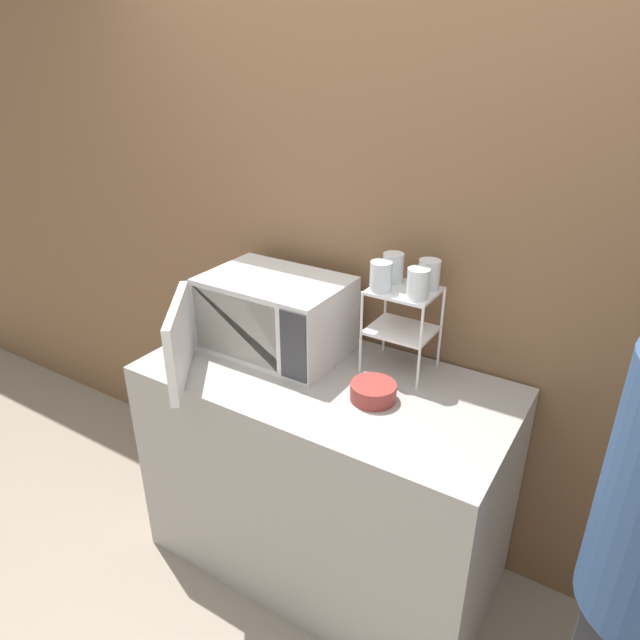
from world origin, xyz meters
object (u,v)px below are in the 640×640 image
microwave (271,315)px  glass_front_right (418,284)px  glass_front_left (381,276)px  glass_back_right (429,275)px  bowl (373,392)px  dish_rack (403,313)px  glass_back_left (393,268)px

microwave → glass_front_right: (0.58, 0.09, 0.23)m
glass_front_left → glass_back_right: same height
glass_front_left → bowl: bearing=-66.3°
glass_front_left → glass_front_right: 0.14m
microwave → bowl: (0.52, -0.11, -0.12)m
dish_rack → glass_front_right: 0.17m
microwave → dish_rack: bearing=15.1°
dish_rack → glass_back_right: glass_back_right is taller
glass_front_left → dish_rack: bearing=39.2°
microwave → glass_back_right: 0.65m
dish_rack → glass_back_left: size_ratio=3.03×
bowl → glass_front_right: bearing=73.6°
glass_front_right → bowl: (-0.06, -0.19, -0.35)m
microwave → bowl: size_ratio=4.60×
microwave → dish_rack: (0.51, 0.14, 0.08)m
glass_front_right → glass_back_left: (-0.14, 0.10, 0.00)m
glass_front_right → dish_rack: bearing=145.1°
glass_back_right → bowl: (-0.06, -0.30, -0.35)m
glass_front_left → microwave: bearing=-169.6°
dish_rack → bowl: size_ratio=2.03×
glass_back_left → bowl: glass_back_left is taller
dish_rack → glass_front_left: glass_front_left is taller
glass_front_left → glass_back_left: 0.11m
microwave → glass_back_right: bearing=18.1°
glass_front_left → glass_front_right: bearing=2.6°
dish_rack → glass_front_left: 0.17m
dish_rack → bowl: bearing=-86.8°
glass_front_left → bowl: size_ratio=0.67×
dish_rack → bowl: dish_rack is taller
bowl → glass_back_left: bearing=106.1°
microwave → dish_rack: 0.53m
dish_rack → glass_front_left: size_ratio=3.03×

